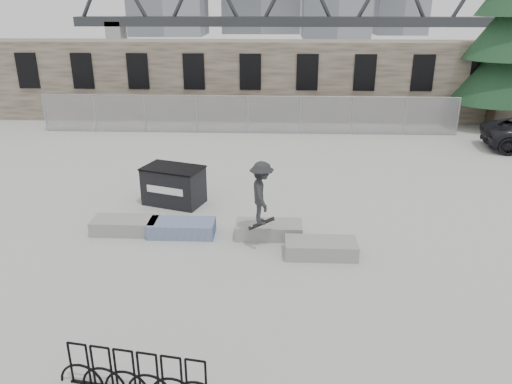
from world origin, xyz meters
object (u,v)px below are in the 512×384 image
(planter_far_left, at_px, (125,225))
(skateboarder, at_px, (262,193))
(planter_offset, at_px, (321,248))
(planter_center_left, at_px, (182,227))
(bike_rack, at_px, (137,373))
(dumpster, at_px, (174,185))
(spruce_tree, at_px, (504,36))
(planter_center_right, at_px, (269,229))

(planter_far_left, relative_size, skateboarder, 0.99)
(planter_offset, bearing_deg, planter_center_left, 164.56)
(skateboarder, bearing_deg, bike_rack, 152.43)
(dumpster, bearing_deg, spruce_tree, 56.38)
(planter_offset, xyz_separation_m, bike_rack, (-3.75, -5.40, 0.20))
(planter_center_left, distance_m, planter_center_right, 2.65)
(planter_offset, bearing_deg, planter_center_right, 142.46)
(bike_rack, bearing_deg, planter_center_left, 93.32)
(dumpster, xyz_separation_m, spruce_tree, (15.54, 12.04, 4.20))
(planter_offset, distance_m, skateboarder, 2.26)
(planter_center_left, distance_m, spruce_tree, 21.28)
(planter_far_left, relative_size, planter_center_left, 1.00)
(planter_far_left, height_order, bike_rack, bike_rack)
(planter_center_right, bearing_deg, planter_far_left, 178.43)
(spruce_tree, relative_size, skateboarder, 5.70)
(planter_center_right, relative_size, skateboarder, 0.99)
(planter_offset, relative_size, dumpster, 0.87)
(planter_far_left, xyz_separation_m, spruce_tree, (16.59, 14.43, 4.63))
(bike_rack, bearing_deg, planter_center_right, 70.84)
(spruce_tree, distance_m, skateboarder, 19.85)
(planter_center_left, bearing_deg, dumpster, 105.99)
(planter_center_right, bearing_deg, bike_rack, -109.16)
(planter_far_left, height_order, planter_center_right, same)
(bike_rack, bearing_deg, spruce_tree, 55.60)
(planter_center_left, relative_size, planter_center_right, 1.00)
(planter_center_left, relative_size, spruce_tree, 0.17)
(planter_center_right, height_order, spruce_tree, spruce_tree)
(planter_offset, bearing_deg, planter_far_left, 167.96)
(planter_far_left, relative_size, spruce_tree, 0.17)
(bike_rack, bearing_deg, planter_offset, 55.19)
(planter_center_left, xyz_separation_m, spruce_tree, (14.82, 14.55, 4.63))
(bike_rack, xyz_separation_m, skateboarder, (2.07, 5.90, 1.22))
(dumpster, bearing_deg, planter_center_left, -55.41)
(planter_far_left, height_order, dumpster, dumpster)
(planter_center_left, xyz_separation_m, planter_offset, (4.13, -1.14, 0.00))
(planter_center_left, xyz_separation_m, skateboarder, (2.45, -0.64, 1.42))
(dumpster, relative_size, spruce_tree, 0.20)
(planter_far_left, xyz_separation_m, planter_center_left, (1.78, -0.12, 0.00))
(bike_rack, bearing_deg, dumpster, 96.92)
(planter_offset, height_order, dumpster, dumpster)
(bike_rack, relative_size, spruce_tree, 0.27)
(planter_center_right, xyz_separation_m, bike_rack, (-2.27, -6.54, 0.20))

